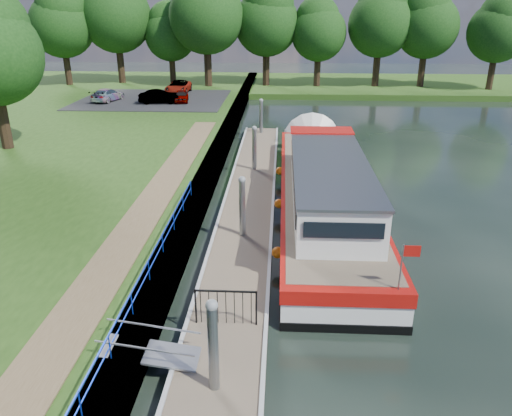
# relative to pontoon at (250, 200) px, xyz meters

# --- Properties ---
(ground) EXTENTS (160.00, 160.00, 0.00)m
(ground) POSITION_rel_pontoon_xyz_m (0.00, -13.00, -0.18)
(ground) COLOR black
(ground) RESTS_ON ground
(bank_edge) EXTENTS (1.10, 90.00, 0.78)m
(bank_edge) POSITION_rel_pontoon_xyz_m (-2.55, 2.00, 0.20)
(bank_edge) COLOR #473D2D
(bank_edge) RESTS_ON ground
(far_bank) EXTENTS (60.00, 18.00, 0.60)m
(far_bank) POSITION_rel_pontoon_xyz_m (12.00, 39.00, 0.12)
(far_bank) COLOR #214012
(far_bank) RESTS_ON ground
(footpath) EXTENTS (1.60, 40.00, 0.05)m
(footpath) POSITION_rel_pontoon_xyz_m (-4.40, -5.00, 0.62)
(footpath) COLOR brown
(footpath) RESTS_ON riverbank
(carpark) EXTENTS (14.00, 12.00, 0.06)m
(carpark) POSITION_rel_pontoon_xyz_m (-11.00, 25.00, 0.62)
(carpark) COLOR black
(carpark) RESTS_ON riverbank
(blue_fence) EXTENTS (0.04, 18.04, 0.72)m
(blue_fence) POSITION_rel_pontoon_xyz_m (-2.75, -10.00, 1.13)
(blue_fence) COLOR #0C2DBF
(blue_fence) RESTS_ON riverbank
(pontoon) EXTENTS (2.50, 30.00, 0.56)m
(pontoon) POSITION_rel_pontoon_xyz_m (0.00, 0.00, 0.00)
(pontoon) COLOR brown
(pontoon) RESTS_ON ground
(mooring_piles) EXTENTS (0.30, 27.30, 3.55)m
(mooring_piles) POSITION_rel_pontoon_xyz_m (0.00, 0.00, 1.10)
(mooring_piles) COLOR gray
(mooring_piles) RESTS_ON ground
(gangway) EXTENTS (2.58, 1.00, 0.92)m
(gangway) POSITION_rel_pontoon_xyz_m (-1.85, -12.50, 0.44)
(gangway) COLOR #A5A8AD
(gangway) RESTS_ON ground
(gate_panel) EXTENTS (1.85, 0.05, 1.15)m
(gate_panel) POSITION_rel_pontoon_xyz_m (-0.00, -10.80, 0.97)
(gate_panel) COLOR black
(gate_panel) RESTS_ON ground
(barge) EXTENTS (4.36, 21.15, 4.78)m
(barge) POSITION_rel_pontoon_xyz_m (3.60, -0.15, 0.90)
(barge) COLOR black
(barge) RESTS_ON ground
(horizon_trees) EXTENTS (54.38, 10.03, 12.87)m
(horizon_trees) POSITION_rel_pontoon_xyz_m (-1.61, 35.68, 7.76)
(horizon_trees) COLOR #332316
(horizon_trees) RESTS_ON ground
(car_a) EXTENTS (1.71, 3.29, 1.07)m
(car_a) POSITION_rel_pontoon_xyz_m (-7.96, 23.70, 1.19)
(car_a) COLOR #999999
(car_a) RESTS_ON carpark
(car_b) EXTENTS (3.86, 1.73, 1.23)m
(car_b) POSITION_rel_pontoon_xyz_m (-9.83, 22.79, 1.27)
(car_b) COLOR #999999
(car_b) RESTS_ON carpark
(car_c) EXTENTS (2.53, 4.31, 1.17)m
(car_c) POSITION_rel_pontoon_xyz_m (-15.02, 23.76, 1.24)
(car_c) COLOR #999999
(car_c) RESTS_ON carpark
(car_d) EXTENTS (2.18, 4.69, 1.30)m
(car_d) POSITION_rel_pontoon_xyz_m (-9.19, 28.54, 1.30)
(car_d) COLOR #999999
(car_d) RESTS_ON carpark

